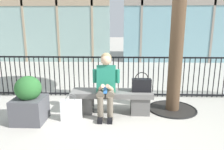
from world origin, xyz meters
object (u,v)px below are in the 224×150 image
Objects in this scene: shopping_bag at (71,110)px; planter at (29,101)px; stone_bench at (112,99)px; seated_person_with_phone at (106,83)px; handbag_on_bench at (141,85)px.

shopping_bag is 0.76m from planter.
stone_bench is 0.41m from seated_person_with_phone.
handbag_on_bench is 0.77× the size of shopping_bag.
handbag_on_bench is 0.45× the size of planter.
stone_bench is at bearing 179.01° from handbag_on_bench.
seated_person_with_phone is 0.70m from handbag_on_bench.
shopping_bag is at bearing -156.57° from seated_person_with_phone.
seated_person_with_phone reaches higher than planter.
seated_person_with_phone reaches higher than stone_bench.
stone_bench is 3.20× the size of shopping_bag.
stone_bench is at bearing 17.95° from planter.
handbag_on_bench is (0.69, 0.12, -0.06)m from seated_person_with_phone.
planter is (-0.73, -0.07, 0.19)m from shopping_bag.
shopping_bag is (-0.62, -0.27, -0.45)m from seated_person_with_phone.
stone_bench is at bearing 50.44° from seated_person_with_phone.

